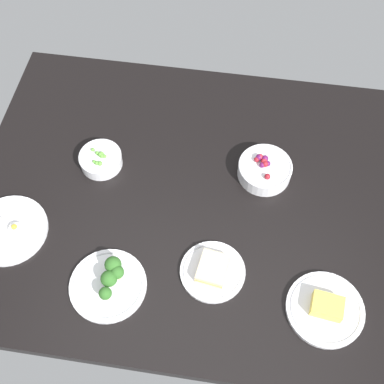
{
  "coord_description": "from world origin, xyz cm",
  "views": [
    {
      "loc": [
        11.52,
        -77.12,
        135.64
      ],
      "look_at": [
        0.0,
        0.0,
        6.0
      ],
      "focal_mm": 46.39,
      "sensor_mm": 36.0,
      "label": 1
    }
  ],
  "objects_px": {
    "plate_sandwich": "(213,271)",
    "bowl_peas": "(101,159)",
    "bowl_berries": "(265,169)",
    "plate_broccoli": "(109,282)",
    "plate_cheese": "(326,308)",
    "plate_eggs": "(8,229)"
  },
  "relations": [
    {
      "from": "bowl_berries",
      "to": "plate_sandwich",
      "type": "bearing_deg",
      "value": -108.52
    },
    {
      "from": "plate_sandwich",
      "to": "bowl_peas",
      "type": "height_order",
      "value": "bowl_peas"
    },
    {
      "from": "plate_sandwich",
      "to": "bowl_berries",
      "type": "height_order",
      "value": "bowl_berries"
    },
    {
      "from": "plate_eggs",
      "to": "bowl_berries",
      "type": "bearing_deg",
      "value": 23.09
    },
    {
      "from": "plate_sandwich",
      "to": "bowl_peas",
      "type": "xyz_separation_m",
      "value": [
        -0.4,
        0.32,
        0.01
      ]
    },
    {
      "from": "bowl_peas",
      "to": "bowl_berries",
      "type": "distance_m",
      "value": 0.52
    },
    {
      "from": "plate_eggs",
      "to": "plate_broccoli",
      "type": "relative_size",
      "value": 1.07
    },
    {
      "from": "plate_eggs",
      "to": "bowl_berries",
      "type": "xyz_separation_m",
      "value": [
        0.73,
        0.31,
        0.02
      ]
    },
    {
      "from": "plate_sandwich",
      "to": "bowl_berries",
      "type": "distance_m",
      "value": 0.37
    },
    {
      "from": "plate_sandwich",
      "to": "plate_eggs",
      "type": "relative_size",
      "value": 0.8
    },
    {
      "from": "plate_cheese",
      "to": "bowl_berries",
      "type": "relative_size",
      "value": 1.26
    },
    {
      "from": "plate_broccoli",
      "to": "bowl_peas",
      "type": "bearing_deg",
      "value": 106.99
    },
    {
      "from": "bowl_peas",
      "to": "plate_broccoli",
      "type": "distance_m",
      "value": 0.41
    },
    {
      "from": "plate_eggs",
      "to": "plate_cheese",
      "type": "bearing_deg",
      "value": -6.35
    },
    {
      "from": "plate_sandwich",
      "to": "plate_cheese",
      "type": "bearing_deg",
      "value": -11.3
    },
    {
      "from": "plate_cheese",
      "to": "bowl_berries",
      "type": "xyz_separation_m",
      "value": [
        -0.2,
        0.41,
        0.02
      ]
    },
    {
      "from": "plate_sandwich",
      "to": "plate_cheese",
      "type": "height_order",
      "value": "plate_cheese"
    },
    {
      "from": "plate_sandwich",
      "to": "bowl_peas",
      "type": "relative_size",
      "value": 1.36
    },
    {
      "from": "plate_eggs",
      "to": "plate_sandwich",
      "type": "bearing_deg",
      "value": -3.78
    },
    {
      "from": "bowl_peas",
      "to": "bowl_berries",
      "type": "bearing_deg",
      "value": 4.0
    },
    {
      "from": "plate_cheese",
      "to": "plate_broccoli",
      "type": "xyz_separation_m",
      "value": [
        -0.59,
        -0.02,
        0.01
      ]
    },
    {
      "from": "bowl_peas",
      "to": "plate_sandwich",
      "type": "bearing_deg",
      "value": -38.39
    }
  ]
}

